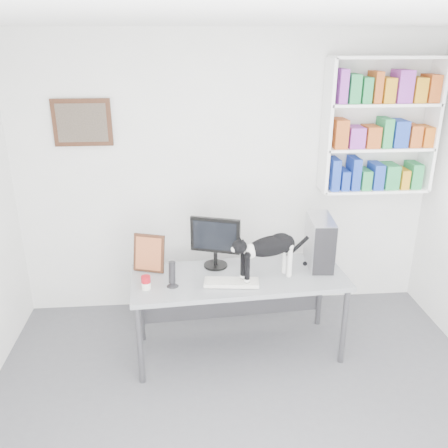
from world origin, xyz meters
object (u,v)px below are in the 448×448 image
object	(u,v)px
pc_tower	(320,242)
bookshelf	(380,126)
cat	(269,257)
soup_can	(146,283)
keyboard	(231,282)
speaker	(172,274)
monitor	(215,242)
leaning_print	(149,252)
desk	(239,314)

from	to	relation	value
pc_tower	bookshelf	bearing A→B (deg)	45.52
bookshelf	cat	size ratio (longest dim) A/B	1.93
cat	soup_can	bearing A→B (deg)	164.71
keyboard	speaker	world-z (taller)	speaker
monitor	pc_tower	bearing A→B (deg)	16.04
keyboard	pc_tower	world-z (taller)	pc_tower
bookshelf	leaning_print	xyz separation A→B (m)	(-2.12, -0.56, -0.94)
desk	soup_can	size ratio (longest dim) A/B	16.20
pc_tower	cat	xyz separation A→B (m)	(-0.49, -0.23, -0.02)
bookshelf	desk	distance (m)	2.14
keyboard	leaning_print	size ratio (longest dim) A/B	1.32
leaning_print	cat	xyz separation A→B (m)	(0.98, -0.24, 0.03)
keyboard	speaker	xyz separation A→B (m)	(-0.47, 0.01, 0.09)
monitor	cat	world-z (taller)	monitor
speaker	leaning_print	size ratio (longest dim) A/B	0.67
pc_tower	cat	size ratio (longest dim) A/B	0.68
desk	cat	distance (m)	0.62
bookshelf	cat	bearing A→B (deg)	-145.08
speaker	soup_can	distance (m)	0.22
monitor	speaker	bearing A→B (deg)	-119.98
speaker	cat	size ratio (longest dim) A/B	0.35
speaker	cat	distance (m)	0.79
pc_tower	soup_can	xyz separation A→B (m)	(-1.48, -0.32, -0.16)
soup_can	keyboard	bearing A→B (deg)	1.50
desk	speaker	xyz separation A→B (m)	(-0.55, -0.13, 0.48)
keyboard	leaning_print	world-z (taller)	leaning_print
monitor	soup_can	bearing A→B (deg)	-130.18
desk	leaning_print	size ratio (longest dim) A/B	5.34
pc_tower	soup_can	distance (m)	1.52
monitor	pc_tower	distance (m)	0.90
speaker	keyboard	bearing A→B (deg)	13.10
desk	cat	world-z (taller)	cat
desk	keyboard	distance (m)	0.42
keyboard	pc_tower	bearing A→B (deg)	26.88
desk	monitor	distance (m)	0.66
bookshelf	leaning_print	bearing A→B (deg)	-165.33
pc_tower	monitor	bearing A→B (deg)	-177.52
keyboard	soup_can	world-z (taller)	soup_can
pc_tower	leaning_print	world-z (taller)	pc_tower
monitor	soup_can	world-z (taller)	monitor
desk	bookshelf	bearing A→B (deg)	23.89
monitor	keyboard	distance (m)	0.41
monitor	leaning_print	world-z (taller)	monitor
desk	speaker	distance (m)	0.75
leaning_print	soup_can	world-z (taller)	leaning_print
pc_tower	leaning_print	size ratio (longest dim) A/B	1.29
cat	leaning_print	bearing A→B (deg)	146.10
bookshelf	keyboard	bearing A→B (deg)	-149.27
desk	keyboard	size ratio (longest dim) A/B	4.05
bookshelf	monitor	size ratio (longest dim) A/B	2.69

